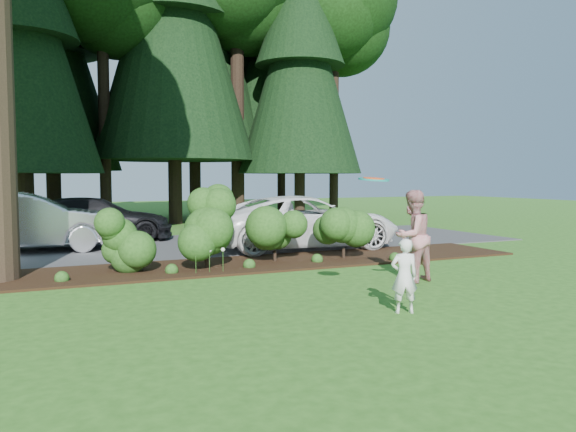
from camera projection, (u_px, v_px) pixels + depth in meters
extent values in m
plane|color=#285819|center=(264.00, 295.00, 9.96)|extent=(80.00, 80.00, 0.00)
cube|color=black|center=(212.00, 267.00, 12.92)|extent=(16.00, 2.50, 0.05)
cube|color=#38383A|center=(171.00, 246.00, 16.79)|extent=(22.00, 6.00, 0.03)
sphere|color=#1E4314|center=(122.00, 244.00, 12.01)|extent=(1.08, 1.08, 1.08)
cylinder|color=black|center=(122.00, 267.00, 12.05)|extent=(0.08, 0.08, 0.30)
sphere|color=#1E4314|center=(206.00, 229.00, 12.55)|extent=(1.35, 1.35, 1.35)
cylinder|color=black|center=(206.00, 263.00, 12.60)|extent=(0.08, 0.08, 0.30)
sphere|color=#1E4314|center=(275.00, 229.00, 13.56)|extent=(1.26, 1.26, 1.26)
cylinder|color=black|center=(275.00, 257.00, 13.61)|extent=(0.08, 0.08, 0.30)
sphere|color=#1E4314|center=(344.00, 231.00, 14.13)|extent=(1.17, 1.17, 1.17)
cylinder|color=black|center=(344.00, 254.00, 14.16)|extent=(0.08, 0.08, 0.30)
cylinder|color=#1E4314|center=(196.00, 264.00, 11.88)|extent=(0.01, 0.01, 0.50)
sphere|color=white|center=(196.00, 251.00, 11.87)|extent=(0.09, 0.09, 0.09)
cylinder|color=#1E4314|center=(210.00, 263.00, 12.01)|extent=(0.01, 0.01, 0.50)
sphere|color=white|center=(209.00, 250.00, 11.99)|extent=(0.09, 0.09, 0.09)
cylinder|color=#1E4314|center=(223.00, 262.00, 12.13)|extent=(0.01, 0.01, 0.50)
sphere|color=white|center=(223.00, 250.00, 12.11)|extent=(0.09, 0.09, 0.09)
cylinder|color=black|center=(23.00, 95.00, 21.61)|extent=(0.50, 0.50, 10.50)
cone|color=black|center=(20.00, 15.00, 21.40)|extent=(6.60, 6.60, 11.25)
cylinder|color=black|center=(109.00, 117.00, 21.53)|extent=(0.50, 0.50, 8.75)
cylinder|color=black|center=(180.00, 93.00, 23.58)|extent=(0.50, 0.50, 11.20)
cone|color=black|center=(179.00, 16.00, 23.36)|extent=(7.04, 7.04, 12.00)
cylinder|color=black|center=(240.00, 119.00, 25.78)|extent=(0.50, 0.50, 9.45)
cylinder|color=black|center=(303.00, 103.00, 25.39)|extent=(0.50, 0.50, 10.85)
cone|color=black|center=(303.00, 33.00, 25.17)|extent=(6.82, 6.82, 11.62)
cylinder|color=black|center=(330.00, 121.00, 28.27)|extent=(0.50, 0.50, 9.80)
cylinder|color=black|center=(62.00, 106.00, 24.95)|extent=(0.50, 0.50, 10.50)
cone|color=black|center=(60.00, 37.00, 24.74)|extent=(6.60, 6.60, 11.25)
cylinder|color=black|center=(188.00, 100.00, 28.27)|extent=(0.50, 0.50, 11.90)
cone|color=black|center=(188.00, 31.00, 28.03)|extent=(7.48, 7.48, 12.75)
cylinder|color=black|center=(283.00, 121.00, 29.92)|extent=(0.50, 0.50, 10.15)
cone|color=black|center=(283.00, 66.00, 29.72)|extent=(6.38, 6.38, 10.88)
cone|color=black|center=(283.00, 1.00, 29.48)|extent=(4.64, 4.64, 6.53)
imported|color=silver|center=(27.00, 222.00, 15.40)|extent=(5.04, 1.96, 1.64)
imported|color=white|center=(305.00, 222.00, 16.16)|extent=(5.61, 2.83, 1.52)
imported|color=black|center=(96.00, 219.00, 18.04)|extent=(5.03, 2.57, 1.40)
imported|color=white|center=(404.00, 276.00, 8.58)|extent=(0.49, 0.40, 1.15)
imported|color=maroon|center=(412.00, 236.00, 11.12)|extent=(1.04, 0.90, 1.83)
cylinder|color=teal|center=(374.00, 179.00, 8.56)|extent=(0.48, 0.47, 0.07)
cylinder|color=#FA4915|center=(374.00, 178.00, 8.56)|extent=(0.33, 0.33, 0.05)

